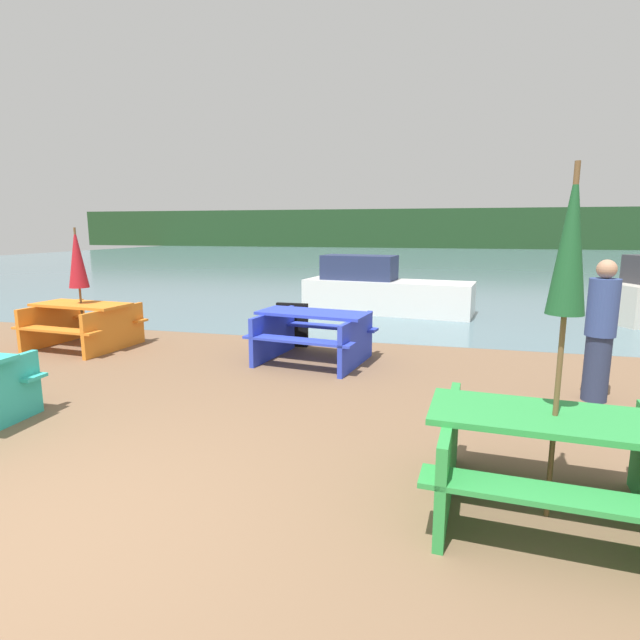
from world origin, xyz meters
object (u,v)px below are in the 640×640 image
object	(u,v)px
umbrella_crimson	(77,259)
boat	(382,291)
person	(600,331)
signboard	(292,325)
umbrella_darkgreen	(570,246)
picnic_table_green	(551,456)
picnic_table_blue	(313,332)
picnic_table_orange	(83,321)

from	to	relation	value
umbrella_crimson	boat	distance (m)	6.68
person	signboard	world-z (taller)	person
umbrella_darkgreen	picnic_table_green	bearing A→B (deg)	90.00
picnic_table_blue	picnic_table_orange	bearing A→B (deg)	-179.09
signboard	umbrella_darkgreen	bearing A→B (deg)	-53.85
picnic_table_orange	person	xyz separation A→B (m)	(7.70, -0.80, 0.38)
signboard	picnic_table_orange	bearing A→B (deg)	-164.34
umbrella_darkgreen	boat	world-z (taller)	umbrella_darkgreen
umbrella_darkgreen	person	bearing A→B (deg)	70.08
picnic_table_green	picnic_table_blue	distance (m)	4.49
picnic_table_green	picnic_table_orange	size ratio (longest dim) A/B	1.02
umbrella_crimson	boat	world-z (taller)	umbrella_crimson
picnic_table_green	umbrella_darkgreen	bearing A→B (deg)	-90.00
umbrella_crimson	person	world-z (taller)	umbrella_crimson
picnic_table_blue	signboard	world-z (taller)	picnic_table_blue
boat	signboard	size ratio (longest dim) A/B	5.46
picnic_table_orange	picnic_table_blue	size ratio (longest dim) A/B	0.94
umbrella_crimson	boat	size ratio (longest dim) A/B	0.49
picnic_table_blue	person	size ratio (longest dim) A/B	1.11
umbrella_darkgreen	umbrella_crimson	world-z (taller)	umbrella_darkgreen
person	signboard	bearing A→B (deg)	157.66
umbrella_darkgreen	picnic_table_orange	bearing A→B (deg)	152.18
umbrella_darkgreen	signboard	distance (m)	5.77
picnic_table_blue	umbrella_crimson	distance (m)	4.17
picnic_table_green	umbrella_crimson	xyz separation A→B (m)	(-6.71, 3.54, 1.06)
boat	umbrella_darkgreen	bearing A→B (deg)	-67.34
picnic_table_green	boat	size ratio (longest dim) A/B	0.43
picnic_table_blue	boat	bearing A→B (deg)	84.92
picnic_table_green	picnic_table_orange	world-z (taller)	picnic_table_orange
signboard	picnic_table_green	bearing A→B (deg)	-53.85
picnic_table_orange	boat	bearing A→B (deg)	47.51
boat	person	bearing A→B (deg)	-52.55
picnic_table_green	picnic_table_orange	bearing A→B (deg)	152.18
picnic_table_blue	signboard	size ratio (longest dim) A/B	2.45
picnic_table_orange	person	distance (m)	7.75
signboard	picnic_table_blue	bearing A→B (deg)	-55.55
umbrella_darkgreen	signboard	bearing A→B (deg)	126.15
boat	person	world-z (taller)	person
picnic_table_orange	person	bearing A→B (deg)	-5.93
umbrella_darkgreen	signboard	size ratio (longest dim) A/B	3.22
picnic_table_blue	umbrella_crimson	bearing A→B (deg)	-179.09
signboard	umbrella_crimson	bearing A→B (deg)	-164.34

